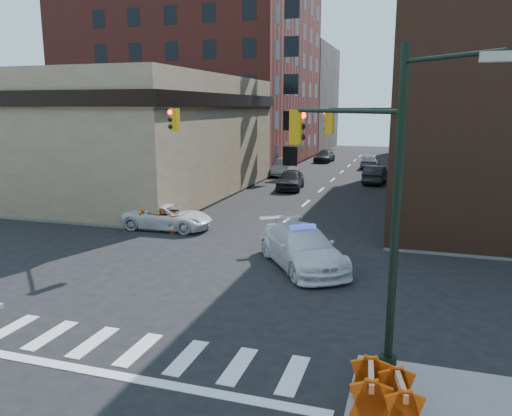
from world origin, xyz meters
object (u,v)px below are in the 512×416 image
Objects in this scene: barrel_road at (301,236)px; barrel_bank at (174,224)px; pickup at (168,217)px; parked_car_wfar at (284,167)px; pedestrian_a at (127,209)px; parked_car_enear at (375,174)px; police_car at (302,247)px; barricade_nw_a at (152,219)px; parked_car_wnear at (290,179)px; barricade_se_a at (370,390)px; pedestrian_b at (140,202)px.

barrel_road is 7.13m from barrel_bank.
parked_car_wfar is (0.67, 23.44, 0.12)m from pickup.
pedestrian_a is at bearing 175.67° from barrel_road.
pickup is at bearing 68.15° from parked_car_enear.
barrel_road is at bearing 68.93° from police_car.
parked_car_wnear is at bearing 66.77° from barricade_nw_a.
parked_car_enear is at bearing 53.06° from police_car.
police_car is 4.41× the size of barricade_se_a.
parked_car_enear is (1.11, 25.19, -0.06)m from police_car.
pedestrian_a is 20.33m from barricade_se_a.
parked_car_wfar is (-2.63, 8.09, -0.02)m from parked_car_wnear.
pickup is 2.90m from pedestrian_b.
barrel_road is (-0.78, 3.27, -0.39)m from police_car.
barrel_bank is (3.13, -0.40, -0.56)m from pedestrian_a.
barricade_nw_a is (-4.00, -15.91, -0.16)m from parked_car_wnear.
parked_car_wfar is 3.59× the size of barricade_nw_a.
barricade_se_a is (14.86, -15.57, -0.48)m from pedestrian_b.
pedestrian_b reaches higher than barrel_bank.
barrel_road is 0.95× the size of barrel_bank.
parked_car_wnear is at bearing 43.86° from parked_car_enear.
pedestrian_b is 2.12× the size of barrel_road.
barricade_se_a is (11.64, -37.69, -0.16)m from parked_car_wfar.
pickup is at bearing 119.00° from police_car.
pedestrian_a is 1.79m from barricade_nw_a.
pickup is at bearing 34.98° from barricade_se_a.
police_car is 10.03m from barricade_nw_a.
parked_car_wnear reaches higher than barrel_bank.
barricade_nw_a is (-8.53, 0.48, 0.20)m from barrel_road.
police_car is 3.27× the size of pedestrian_a.
police_car is at bearing -24.81° from barrel_bank.
parked_car_wfar is at bearing -12.68° from parked_car_enear.
parked_car_wfar is 24.10m from barrel_bank.
police_car is 11.75m from pedestrian_a.
parked_car_wnear is 2.68× the size of pedestrian_a.
barricade_se_a is at bearing -74.48° from parked_car_wfar.
police_car is at bearing 14.61° from barricade_se_a.
pedestrian_a is 1.84× the size of barrel_bank.
pedestrian_a reaches higher than barrel_bank.
police_car is at bearing -31.07° from barricade_nw_a.
pedestrian_b reaches higher than police_car.
parked_car_wfar is at bearing 102.24° from parked_car_wnear.
pickup is at bearing 29.38° from barricade_nw_a.
parked_car_wfar is (-7.93, 27.74, -0.05)m from police_car.
parked_car_enear is 2.44× the size of pedestrian_b.
parked_car_wnear is at bearing -13.48° from pickup.
pickup is 1.03× the size of parked_car_enear.
barricade_nw_a is at bearing 123.63° from police_car.
pedestrian_a reaches higher than police_car.
barricade_se_a is (4.48, -13.22, 0.19)m from barrel_road.
police_car reaches higher than parked_car_wfar.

